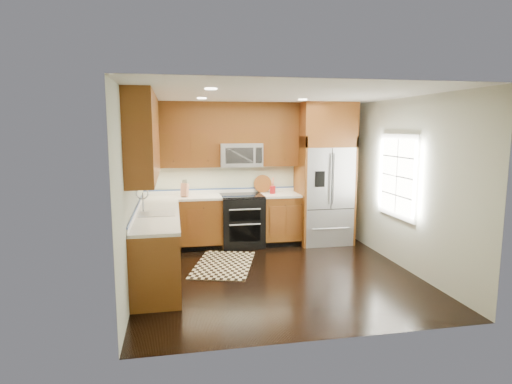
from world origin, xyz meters
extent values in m
plane|color=black|center=(0.00, 0.00, 0.00)|extent=(4.00, 4.00, 0.00)
cube|color=#B6BAA7|center=(0.00, 2.00, 1.30)|extent=(4.00, 0.02, 2.60)
cube|color=#B6BAA7|center=(-2.00, 0.00, 1.30)|extent=(0.02, 4.00, 2.60)
cube|color=#B6BAA7|center=(2.00, 0.00, 1.30)|extent=(0.02, 4.00, 2.60)
cube|color=white|center=(1.98, 0.20, 1.40)|extent=(0.04, 1.10, 1.30)
cube|color=white|center=(1.97, 0.20, 1.40)|extent=(0.02, 0.95, 1.15)
cube|color=brown|center=(-1.31, 1.70, 0.45)|extent=(1.37, 0.60, 0.90)
cube|color=brown|center=(0.49, 1.70, 0.45)|extent=(0.72, 0.60, 0.90)
cube|color=brown|center=(-1.70, 0.20, 0.45)|extent=(0.60, 2.40, 0.90)
cube|color=white|center=(-0.57, 1.70, 0.92)|extent=(2.85, 0.62, 0.04)
cube|color=white|center=(-1.70, 0.20, 0.92)|extent=(0.62, 2.40, 0.04)
cube|color=brown|center=(-0.57, 1.83, 1.83)|extent=(2.85, 0.33, 0.75)
cube|color=brown|center=(-1.83, 0.20, 1.83)|extent=(0.33, 2.40, 0.75)
cube|color=brown|center=(-0.57, 1.83, 2.40)|extent=(2.85, 0.33, 0.40)
cube|color=brown|center=(-1.83, 0.20, 2.40)|extent=(0.33, 2.40, 0.40)
cube|color=black|center=(-0.25, 1.67, 0.46)|extent=(0.76, 0.64, 0.92)
cube|color=black|center=(-0.25, 1.67, 0.94)|extent=(0.76, 0.60, 0.02)
cube|color=black|center=(-0.25, 1.35, 0.62)|extent=(0.55, 0.01, 0.18)
cube|color=black|center=(-0.25, 1.35, 0.30)|extent=(0.55, 0.01, 0.28)
cylinder|color=#B2B2B7|center=(-0.25, 1.33, 0.74)|extent=(0.55, 0.02, 0.02)
cylinder|color=#B2B2B7|center=(-0.25, 1.33, 0.47)|extent=(0.55, 0.02, 0.02)
cube|color=#B2B2B7|center=(-0.25, 1.80, 1.66)|extent=(0.76, 0.40, 0.42)
cube|color=black|center=(-0.30, 1.60, 1.66)|extent=(0.50, 0.01, 0.28)
cube|color=#B2B2B7|center=(1.30, 1.63, 0.90)|extent=(0.90, 0.74, 1.80)
cube|color=black|center=(1.30, 1.26, 1.25)|extent=(0.01, 0.01, 1.08)
cube|color=black|center=(1.08, 1.25, 1.25)|extent=(0.18, 0.01, 0.28)
cube|color=brown|center=(0.83, 1.63, 1.00)|extent=(0.04, 0.74, 2.00)
cube|color=brown|center=(1.77, 1.63, 1.00)|extent=(0.04, 0.74, 2.00)
cube|color=brown|center=(1.30, 1.63, 2.20)|extent=(0.98, 0.74, 0.80)
cube|color=#B2B2B7|center=(-1.70, 0.20, 0.95)|extent=(0.50, 0.42, 0.02)
cylinder|color=#B2B2B7|center=(-1.90, 0.42, 1.08)|extent=(0.02, 0.02, 0.28)
torus|color=#B2B2B7|center=(-1.90, 0.34, 1.22)|extent=(0.18, 0.02, 0.18)
cube|color=black|center=(-0.72, 0.61, 0.01)|extent=(1.22, 1.61, 0.01)
cube|color=tan|center=(-1.27, 1.70, 1.06)|extent=(0.15, 0.18, 0.24)
cylinder|color=maroon|center=(0.34, 1.74, 1.01)|extent=(0.12, 0.12, 0.14)
cylinder|color=brown|center=(0.19, 1.94, 0.95)|extent=(0.37, 0.37, 0.02)
camera|label=1|loc=(-1.45, -5.88, 2.14)|focal=30.00mm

